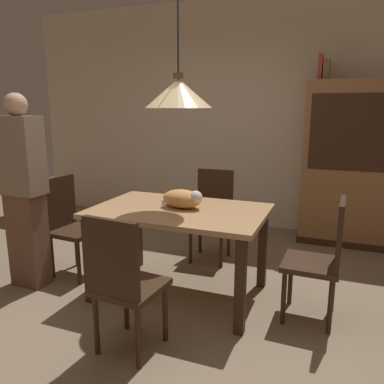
{
  "coord_description": "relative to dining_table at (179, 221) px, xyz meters",
  "views": [
    {
      "loc": [
        1.13,
        -2.31,
        1.55
      ],
      "look_at": [
        -0.02,
        0.65,
        0.85
      ],
      "focal_mm": 35.64,
      "sensor_mm": 36.0,
      "label": 1
    }
  ],
  "objects": [
    {
      "name": "pendant_lamp",
      "position": [
        0.0,
        0.0,
        1.01
      ],
      "size": [
        0.52,
        0.52,
        1.3
      ],
      "color": "beige"
    },
    {
      "name": "hutch_bookcase",
      "position": [
        1.34,
        1.87,
        0.24
      ],
      "size": [
        1.12,
        0.45,
        1.85
      ],
      "color": "olive",
      "rests_on": "ground"
    },
    {
      "name": "cat_sleeping",
      "position": [
        0.02,
        0.04,
        0.18
      ],
      "size": [
        0.39,
        0.26,
        0.16
      ],
      "color": "#E59951",
      "rests_on": "dining_table"
    },
    {
      "name": "chair_near_front",
      "position": [
        -0.01,
        -0.88,
        -0.14
      ],
      "size": [
        0.43,
        0.43,
        0.93
      ],
      "color": "#382316",
      "rests_on": "ground"
    },
    {
      "name": "chair_far_back",
      "position": [
        -0.0,
        0.88,
        -0.14
      ],
      "size": [
        0.42,
        0.42,
        0.93
      ],
      "color": "#382316",
      "rests_on": "ground"
    },
    {
      "name": "book_red_tall",
      "position": [
        0.91,
        1.87,
        1.34
      ],
      "size": [
        0.04,
        0.22,
        0.28
      ],
      "primitive_type": "cube",
      "color": "#B73833",
      "rests_on": "hutch_bookcase"
    },
    {
      "name": "dining_table",
      "position": [
        0.0,
        0.0,
        0.0
      ],
      "size": [
        1.4,
        0.9,
        0.75
      ],
      "color": "tan",
      "rests_on": "ground"
    },
    {
      "name": "person_standing",
      "position": [
        -1.31,
        -0.31,
        0.2
      ],
      "size": [
        0.36,
        0.22,
        1.67
      ],
      "color": "brown",
      "rests_on": "ground"
    },
    {
      "name": "back_wall",
      "position": [
        0.06,
        2.2,
        0.8
      ],
      "size": [
        6.4,
        0.1,
        2.9
      ],
      "primitive_type": "cube",
      "color": "beige",
      "rests_on": "ground"
    },
    {
      "name": "chair_right_side",
      "position": [
        1.13,
        -0.0,
        -0.14
      ],
      "size": [
        0.41,
        0.41,
        0.93
      ],
      "color": "#382316",
      "rests_on": "ground"
    },
    {
      "name": "book_brown_thick",
      "position": [
        0.98,
        1.87,
        1.31
      ],
      "size": [
        0.06,
        0.24,
        0.22
      ],
      "primitive_type": "cube",
      "color": "brown",
      "rests_on": "hutch_bookcase"
    },
    {
      "name": "chair_left_side",
      "position": [
        -1.13,
        0.01,
        -0.14
      ],
      "size": [
        0.43,
        0.43,
        0.93
      ],
      "color": "#382316",
      "rests_on": "ground"
    },
    {
      "name": "ground",
      "position": [
        0.06,
        -0.45,
        -0.65
      ],
      "size": [
        10.0,
        10.0,
        0.0
      ],
      "primitive_type": "plane",
      "color": "#847056"
    }
  ]
}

